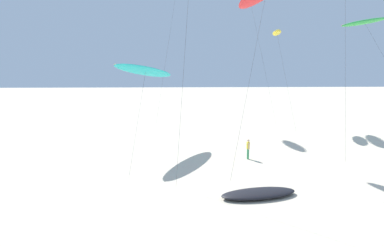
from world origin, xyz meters
The scene contains 5 objects.
flying_kite_1 centered at (11.63, 44.34, 12.08)m, with size 3.11×7.53×12.65m.
flying_kite_2 centered at (-4.20, 32.26, 7.27)m, with size 5.74×13.18×8.21m.
flying_kite_8 centered at (20.19, 39.26, 12.78)m, with size 6.07×10.98×13.65m.
grounded_kite_0 centered at (3.26, 19.25, 0.21)m, with size 4.85×2.57×0.41m.
person_foreground_walker centered at (4.50, 27.76, 0.93)m, with size 0.22×0.51×1.69m.
Camera 1 is at (-1.72, 0.49, 7.32)m, focal length 31.81 mm.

